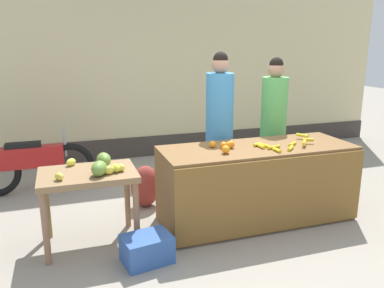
{
  "coord_description": "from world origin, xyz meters",
  "views": [
    {
      "loc": [
        -1.68,
        -3.75,
        1.98
      ],
      "look_at": [
        -0.37,
        0.15,
        0.92
      ],
      "focal_mm": 36.66,
      "sensor_mm": 36.0,
      "label": 1
    }
  ],
  "objects_px": {
    "vendor_woman_green_shirt": "(273,126)",
    "produce_crate": "(147,249)",
    "produce_sack": "(145,186)",
    "parked_motorcycle": "(33,164)",
    "vendor_woman_blue_shirt": "(219,128)"
  },
  "relations": [
    {
      "from": "vendor_woman_green_shirt",
      "to": "produce_crate",
      "type": "relative_size",
      "value": 4.1
    },
    {
      "from": "produce_crate",
      "to": "produce_sack",
      "type": "height_order",
      "value": "produce_sack"
    },
    {
      "from": "vendor_woman_green_shirt",
      "to": "produce_sack",
      "type": "height_order",
      "value": "vendor_woman_green_shirt"
    },
    {
      "from": "parked_motorcycle",
      "to": "produce_sack",
      "type": "xyz_separation_m",
      "value": [
        1.33,
        -0.93,
        -0.14
      ]
    },
    {
      "from": "produce_crate",
      "to": "produce_sack",
      "type": "bearing_deg",
      "value": 78.54
    },
    {
      "from": "produce_sack",
      "to": "vendor_woman_blue_shirt",
      "type": "bearing_deg",
      "value": -6.62
    },
    {
      "from": "parked_motorcycle",
      "to": "produce_crate",
      "type": "bearing_deg",
      "value": -64.09
    },
    {
      "from": "vendor_woman_green_shirt",
      "to": "produce_sack",
      "type": "xyz_separation_m",
      "value": [
        -1.74,
        0.01,
        -0.65
      ]
    },
    {
      "from": "vendor_woman_blue_shirt",
      "to": "produce_crate",
      "type": "height_order",
      "value": "vendor_woman_blue_shirt"
    },
    {
      "from": "vendor_woman_blue_shirt",
      "to": "vendor_woman_green_shirt",
      "type": "relative_size",
      "value": 1.04
    },
    {
      "from": "parked_motorcycle",
      "to": "produce_crate",
      "type": "xyz_separation_m",
      "value": [
        1.07,
        -2.21,
        -0.27
      ]
    },
    {
      "from": "produce_crate",
      "to": "produce_sack",
      "type": "relative_size",
      "value": 0.84
    },
    {
      "from": "parked_motorcycle",
      "to": "produce_sack",
      "type": "relative_size",
      "value": 3.06
    },
    {
      "from": "parked_motorcycle",
      "to": "produce_crate",
      "type": "relative_size",
      "value": 3.64
    },
    {
      "from": "vendor_woman_blue_shirt",
      "to": "produce_crate",
      "type": "bearing_deg",
      "value": -135.6
    }
  ]
}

